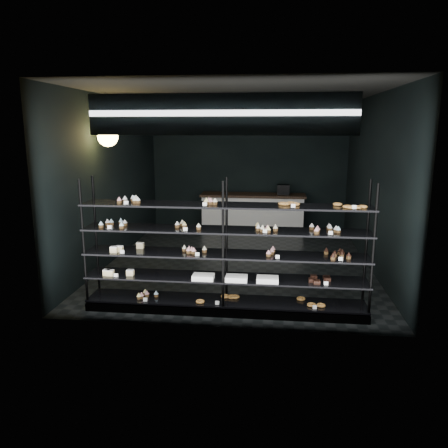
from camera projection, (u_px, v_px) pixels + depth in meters
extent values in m
cube|color=black|center=(239.00, 261.00, 8.70)|extent=(5.00, 6.00, 0.01)
cube|color=black|center=(240.00, 94.00, 8.02)|extent=(5.00, 6.00, 0.01)
cube|color=black|center=(248.00, 167.00, 11.27)|extent=(5.00, 0.01, 3.20)
cube|color=black|center=(220.00, 209.00, 5.45)|extent=(5.00, 0.01, 3.20)
cube|color=black|center=(113.00, 179.00, 8.63)|extent=(0.01, 6.00, 3.20)
cube|color=black|center=(374.00, 183.00, 8.08)|extent=(0.01, 6.00, 3.20)
cube|color=black|center=(225.00, 307.00, 6.31)|extent=(4.00, 0.50, 0.12)
cylinder|color=black|center=(84.00, 245.00, 6.12)|extent=(0.04, 0.04, 1.85)
cylinder|color=black|center=(96.00, 237.00, 6.54)|extent=(0.04, 0.04, 1.85)
cylinder|color=black|center=(223.00, 249.00, 5.90)|extent=(0.04, 0.04, 1.85)
cylinder|color=black|center=(227.00, 241.00, 6.32)|extent=(0.04, 0.04, 1.85)
cylinder|color=black|center=(373.00, 254.00, 5.68)|extent=(0.04, 0.04, 1.85)
cylinder|color=black|center=(366.00, 245.00, 6.11)|extent=(0.04, 0.04, 1.85)
cube|color=black|center=(225.00, 301.00, 6.29)|extent=(4.00, 0.50, 0.03)
cube|color=black|center=(225.00, 278.00, 6.21)|extent=(4.00, 0.50, 0.02)
cube|color=black|center=(225.00, 254.00, 6.14)|extent=(4.00, 0.50, 0.02)
cube|color=black|center=(225.00, 230.00, 6.07)|extent=(4.00, 0.50, 0.02)
cube|color=black|center=(225.00, 205.00, 5.99)|extent=(4.00, 0.50, 0.02)
cube|color=white|center=(125.00, 203.00, 5.96)|extent=(0.06, 0.04, 0.06)
cube|color=white|center=(201.00, 204.00, 5.84)|extent=(0.06, 0.04, 0.06)
cube|color=white|center=(289.00, 206.00, 5.71)|extent=(0.05, 0.04, 0.06)
cube|color=white|center=(350.00, 207.00, 5.62)|extent=(0.06, 0.04, 0.06)
cube|color=white|center=(110.00, 227.00, 6.06)|extent=(0.06, 0.04, 0.06)
cube|color=white|center=(186.00, 229.00, 5.94)|extent=(0.05, 0.04, 0.06)
cube|color=white|center=(263.00, 231.00, 5.82)|extent=(0.05, 0.04, 0.06)
cube|color=white|center=(327.00, 233.00, 5.73)|extent=(0.06, 0.04, 0.06)
cube|color=white|center=(120.00, 252.00, 6.12)|extent=(0.06, 0.04, 0.06)
cube|color=white|center=(194.00, 254.00, 6.00)|extent=(0.06, 0.04, 0.06)
cube|color=white|center=(274.00, 257.00, 5.88)|extent=(0.05, 0.04, 0.06)
cube|color=white|center=(340.00, 259.00, 5.78)|extent=(0.06, 0.04, 0.06)
cube|color=white|center=(116.00, 275.00, 6.20)|extent=(0.06, 0.04, 0.06)
cube|color=white|center=(324.00, 283.00, 5.88)|extent=(0.06, 0.04, 0.06)
cube|color=white|center=(147.00, 300.00, 6.23)|extent=(0.06, 0.04, 0.06)
cube|color=white|center=(217.00, 303.00, 6.12)|extent=(0.05, 0.04, 0.06)
cube|color=white|center=(312.00, 307.00, 5.97)|extent=(0.06, 0.04, 0.06)
cube|color=#0B153A|center=(221.00, 114.00, 5.28)|extent=(3.20, 0.04, 0.45)
cube|color=white|center=(221.00, 114.00, 5.26)|extent=(3.30, 0.02, 0.50)
cylinder|color=black|center=(106.00, 109.00, 7.40)|extent=(0.01, 0.01, 0.55)
sphere|color=#FFC859|center=(108.00, 136.00, 7.49)|extent=(0.35, 0.35, 0.35)
cube|color=beige|center=(253.00, 214.00, 11.01)|extent=(2.50, 0.60, 0.92)
cube|color=black|center=(253.00, 195.00, 10.91)|extent=(2.60, 0.65, 0.06)
cube|color=black|center=(283.00, 190.00, 10.79)|extent=(0.30, 0.30, 0.25)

